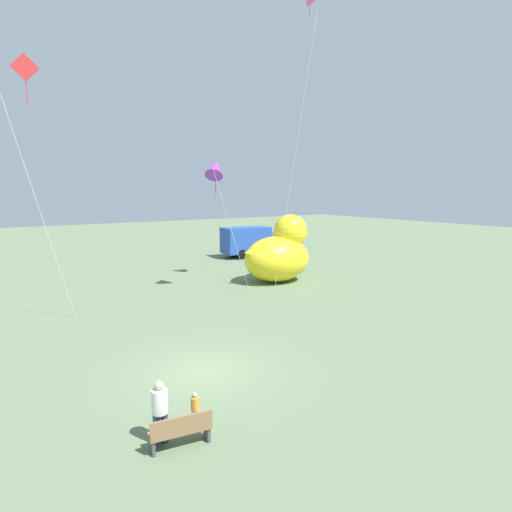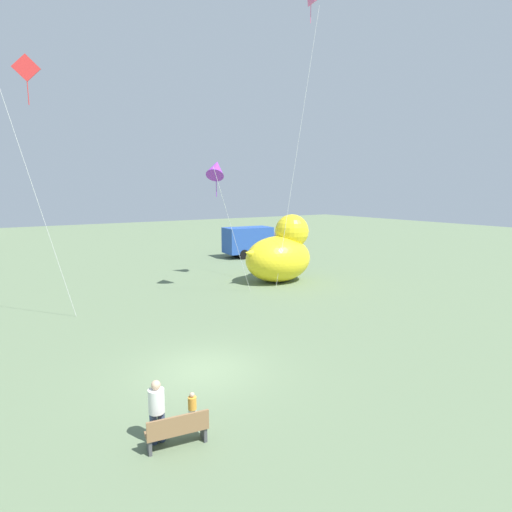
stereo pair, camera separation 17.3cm
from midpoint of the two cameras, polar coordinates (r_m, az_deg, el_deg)
name	(u,v)px [view 2 (the right image)]	position (r m, az deg, el deg)	size (l,w,h in m)	color
ground_plane	(203,370)	(15.42, -6.96, -15.30)	(140.00, 140.00, 0.00)	#617554
park_bench	(178,430)	(11.29, -10.25, -22.40)	(1.59, 0.69, 0.90)	olive
person_adult	(157,408)	(11.36, -13.01, -19.71)	(0.41, 0.41, 1.66)	#38476B
person_child	(192,407)	(12.08, -8.30, -19.83)	(0.23, 0.23, 0.95)	silver
giant_inflatable_duck	(281,253)	(29.04, 3.56, 0.38)	(5.63, 3.61, 4.67)	yellow
box_truck	(254,241)	(40.05, -0.13, 2.00)	(6.35, 2.78, 2.85)	#264CA5
kite_purple	(216,169)	(25.88, -5.30, 11.85)	(2.85, 2.70, 8.42)	silver
kite_red	(27,80)	(24.05, -28.72, 20.43)	(2.75, 1.70, 12.75)	silver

